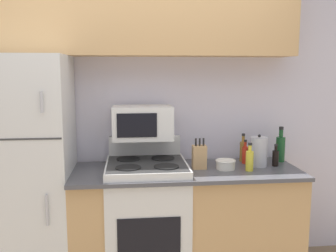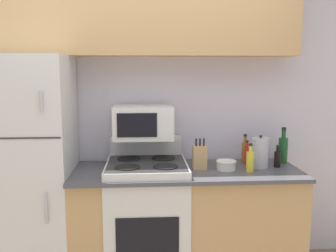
{
  "view_description": "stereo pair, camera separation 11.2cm",
  "coord_description": "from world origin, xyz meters",
  "px_view_note": "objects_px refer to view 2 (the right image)",
  "views": [
    {
      "loc": [
        -0.1,
        -2.54,
        1.66
      ],
      "look_at": [
        0.2,
        0.28,
        1.23
      ],
      "focal_mm": 40.0,
      "sensor_mm": 36.0,
      "label": 1
    },
    {
      "loc": [
        0.01,
        -2.54,
        1.66
      ],
      "look_at": [
        0.2,
        0.28,
        1.23
      ],
      "focal_mm": 40.0,
      "sensor_mm": 36.0,
      "label": 2
    }
  ],
  "objects_px": {
    "microwave": "(143,122)",
    "knife_block": "(200,157)",
    "bottle_cooking_spray": "(250,161)",
    "kettle": "(260,153)",
    "refrigerator": "(27,172)",
    "bottle_vinegar": "(245,151)",
    "bottle_wine_green": "(283,149)",
    "stove": "(147,218)",
    "bottle_soy_sauce": "(277,158)",
    "bottle_hot_sauce": "(247,155)",
    "bowl": "(226,165)"
  },
  "relations": [
    {
      "from": "refrigerator",
      "to": "bottle_vinegar",
      "type": "relative_size",
      "value": 7.37
    },
    {
      "from": "bottle_cooking_spray",
      "to": "kettle",
      "type": "xyz_separation_m",
      "value": [
        0.12,
        0.13,
        0.03
      ]
    },
    {
      "from": "knife_block",
      "to": "bottle_soy_sauce",
      "type": "height_order",
      "value": "knife_block"
    },
    {
      "from": "refrigerator",
      "to": "bowl",
      "type": "distance_m",
      "value": 1.55
    },
    {
      "from": "microwave",
      "to": "bottle_vinegar",
      "type": "height_order",
      "value": "microwave"
    },
    {
      "from": "stove",
      "to": "kettle",
      "type": "height_order",
      "value": "kettle"
    },
    {
      "from": "microwave",
      "to": "knife_block",
      "type": "height_order",
      "value": "microwave"
    },
    {
      "from": "bottle_wine_green",
      "to": "bottle_soy_sauce",
      "type": "bearing_deg",
      "value": -124.59
    },
    {
      "from": "bowl",
      "to": "bottle_hot_sauce",
      "type": "relative_size",
      "value": 0.8
    },
    {
      "from": "microwave",
      "to": "bottle_wine_green",
      "type": "bearing_deg",
      "value": 1.23
    },
    {
      "from": "microwave",
      "to": "refrigerator",
      "type": "bearing_deg",
      "value": -171.81
    },
    {
      "from": "microwave",
      "to": "knife_block",
      "type": "distance_m",
      "value": 0.53
    },
    {
      "from": "refrigerator",
      "to": "knife_block",
      "type": "distance_m",
      "value": 1.35
    },
    {
      "from": "refrigerator",
      "to": "bottle_cooking_spray",
      "type": "distance_m",
      "value": 1.72
    },
    {
      "from": "bottle_soy_sauce",
      "to": "microwave",
      "type": "bearing_deg",
      "value": 173.66
    },
    {
      "from": "refrigerator",
      "to": "bottle_wine_green",
      "type": "relative_size",
      "value": 5.89
    },
    {
      "from": "refrigerator",
      "to": "kettle",
      "type": "distance_m",
      "value": 1.84
    },
    {
      "from": "bottle_vinegar",
      "to": "bottle_wine_green",
      "type": "relative_size",
      "value": 0.8
    },
    {
      "from": "bottle_wine_green",
      "to": "microwave",
      "type": "bearing_deg",
      "value": -178.77
    },
    {
      "from": "stove",
      "to": "bowl",
      "type": "height_order",
      "value": "stove"
    },
    {
      "from": "bottle_hot_sauce",
      "to": "kettle",
      "type": "distance_m",
      "value": 0.14
    },
    {
      "from": "stove",
      "to": "knife_block",
      "type": "distance_m",
      "value": 0.65
    },
    {
      "from": "stove",
      "to": "bottle_soy_sauce",
      "type": "distance_m",
      "value": 1.15
    },
    {
      "from": "refrigerator",
      "to": "bottle_cooking_spray",
      "type": "relative_size",
      "value": 8.04
    },
    {
      "from": "refrigerator",
      "to": "bowl",
      "type": "relative_size",
      "value": 11.03
    },
    {
      "from": "microwave",
      "to": "bowl",
      "type": "distance_m",
      "value": 0.74
    },
    {
      "from": "refrigerator",
      "to": "bottle_hot_sauce",
      "type": "height_order",
      "value": "refrigerator"
    },
    {
      "from": "refrigerator",
      "to": "bottle_hot_sauce",
      "type": "bearing_deg",
      "value": 3.92
    },
    {
      "from": "stove",
      "to": "bottle_vinegar",
      "type": "relative_size",
      "value": 4.6
    },
    {
      "from": "stove",
      "to": "bottle_cooking_spray",
      "type": "distance_m",
      "value": 0.93
    },
    {
      "from": "bottle_cooking_spray",
      "to": "bottle_soy_sauce",
      "type": "bearing_deg",
      "value": 25.53
    },
    {
      "from": "bowl",
      "to": "bottle_wine_green",
      "type": "xyz_separation_m",
      "value": [
        0.53,
        0.2,
        0.08
      ]
    },
    {
      "from": "bowl",
      "to": "bottle_vinegar",
      "type": "xyz_separation_m",
      "value": [
        0.21,
        0.24,
        0.05
      ]
    },
    {
      "from": "knife_block",
      "to": "bottle_soy_sauce",
      "type": "distance_m",
      "value": 0.63
    },
    {
      "from": "bottle_vinegar",
      "to": "bottle_soy_sauce",
      "type": "height_order",
      "value": "bottle_vinegar"
    },
    {
      "from": "refrigerator",
      "to": "bottle_vinegar",
      "type": "height_order",
      "value": "refrigerator"
    },
    {
      "from": "bottle_soy_sauce",
      "to": "bottle_cooking_spray",
      "type": "xyz_separation_m",
      "value": [
        -0.26,
        -0.12,
        0.02
      ]
    },
    {
      "from": "bottle_soy_sauce",
      "to": "bottle_wine_green",
      "type": "xyz_separation_m",
      "value": [
        0.1,
        0.14,
        0.05
      ]
    },
    {
      "from": "bottle_vinegar",
      "to": "microwave",
      "type": "bearing_deg",
      "value": -175.8
    },
    {
      "from": "knife_block",
      "to": "bowl",
      "type": "bearing_deg",
      "value": -10.42
    },
    {
      "from": "knife_block",
      "to": "microwave",
      "type": "bearing_deg",
      "value": 162.73
    },
    {
      "from": "kettle",
      "to": "bottle_soy_sauce",
      "type": "bearing_deg",
      "value": -1.61
    },
    {
      "from": "bottle_vinegar",
      "to": "bottle_wine_green",
      "type": "distance_m",
      "value": 0.32
    },
    {
      "from": "refrigerator",
      "to": "microwave",
      "type": "xyz_separation_m",
      "value": [
        0.9,
        0.13,
        0.36
      ]
    },
    {
      "from": "bottle_cooking_spray",
      "to": "microwave",
      "type": "bearing_deg",
      "value": 163.45
    },
    {
      "from": "stove",
      "to": "knife_block",
      "type": "height_order",
      "value": "knife_block"
    },
    {
      "from": "bottle_hot_sauce",
      "to": "microwave",
      "type": "bearing_deg",
      "value": 179.38
    },
    {
      "from": "stove",
      "to": "knife_block",
      "type": "xyz_separation_m",
      "value": [
        0.42,
        0.01,
        0.49
      ]
    },
    {
      "from": "stove",
      "to": "microwave",
      "type": "xyz_separation_m",
      "value": [
        -0.02,
        0.15,
        0.75
      ]
    },
    {
      "from": "stove",
      "to": "bottle_cooking_spray",
      "type": "xyz_separation_m",
      "value": [
        0.79,
        -0.1,
        0.48
      ]
    }
  ]
}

